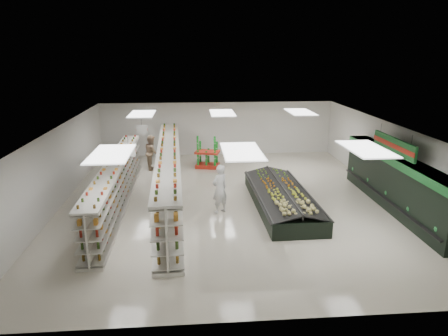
{
  "coord_description": "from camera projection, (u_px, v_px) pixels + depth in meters",
  "views": [
    {
      "loc": [
        -1.51,
        -15.98,
        6.17
      ],
      "look_at": [
        -0.22,
        0.18,
        1.39
      ],
      "focal_mm": 32.0,
      "sensor_mm": 36.0,
      "label": 1
    }
  ],
  "objects": [
    {
      "name": "gondola_center",
      "position": [
        169.0,
        177.0,
        16.96
      ],
      "size": [
        1.45,
        12.5,
        2.16
      ],
      "rotation": [
        0.0,
        0.0,
        0.04
      ],
      "color": "silver",
      "rests_on": "floor"
    },
    {
      "name": "produce_wall_case",
      "position": [
        396.0,
        180.0,
        15.85
      ],
      "size": [
        0.93,
        8.0,
        2.2
      ],
      "color": "black",
      "rests_on": "floor"
    },
    {
      "name": "gondola_left",
      "position": [
        117.0,
        186.0,
        16.4
      ],
      "size": [
        0.97,
        10.62,
        1.84
      ],
      "rotation": [
        0.0,
        0.0,
        0.02
      ],
      "color": "silver",
      "rests_on": "floor"
    },
    {
      "name": "soda_endcap",
      "position": [
        207.0,
        153.0,
        21.72
      ],
      "size": [
        1.46,
        1.15,
        1.65
      ],
      "rotation": [
        0.0,
        0.0,
        -0.23
      ],
      "color": "red",
      "rests_on": "floor"
    },
    {
      "name": "aisle_sign_far",
      "position": [
        142.0,
        130.0,
        17.98
      ],
      "size": [
        0.52,
        0.06,
        0.75
      ],
      "color": "white",
      "rests_on": "ceiling"
    },
    {
      "name": "ceiling",
      "position": [
        230.0,
        127.0,
        16.23
      ],
      "size": [
        14.0,
        16.0,
        0.02
      ],
      "primitive_type": "cube",
      "color": "white",
      "rests_on": "wall_back"
    },
    {
      "name": "wall_back",
      "position": [
        217.0,
        129.0,
        24.33
      ],
      "size": [
        14.0,
        0.02,
        3.2
      ],
      "primitive_type": "cube",
      "color": "white",
      "rests_on": "floor"
    },
    {
      "name": "wall_left",
      "position": [
        58.0,
        168.0,
        16.15
      ],
      "size": [
        0.02,
        16.0,
        3.2
      ],
      "primitive_type": "cube",
      "color": "white",
      "rests_on": "floor"
    },
    {
      "name": "wall_front",
      "position": [
        262.0,
        261.0,
        9.04
      ],
      "size": [
        14.0,
        0.02,
        3.2
      ],
      "primitive_type": "cube",
      "color": "white",
      "rests_on": "floor"
    },
    {
      "name": "hortifruti_banner",
      "position": [
        394.0,
        145.0,
        15.43
      ],
      "size": [
        0.12,
        3.2,
        0.95
      ],
      "color": "#1B682B",
      "rests_on": "ceiling"
    },
    {
      "name": "wall_right",
      "position": [
        391.0,
        161.0,
        17.22
      ],
      "size": [
        0.02,
        16.0,
        3.2
      ],
      "primitive_type": "cube",
      "color": "white",
      "rests_on": "floor"
    },
    {
      "name": "floor",
      "position": [
        229.0,
        200.0,
        17.14
      ],
      "size": [
        16.0,
        16.0,
        0.0
      ],
      "primitive_type": "plane",
      "color": "beige",
      "rests_on": "ground"
    },
    {
      "name": "shopper_background",
      "position": [
        152.0,
        152.0,
        21.37
      ],
      "size": [
        0.72,
        0.99,
        1.86
      ],
      "primitive_type": "imported",
      "rotation": [
        0.0,
        0.0,
        1.76
      ],
      "color": "#9C8C60",
      "rests_on": "floor"
    },
    {
      "name": "shopper_main",
      "position": [
        220.0,
        189.0,
        15.58
      ],
      "size": [
        0.85,
        0.8,
        1.96
      ],
      "primitive_type": "imported",
      "rotation": [
        0.0,
        0.0,
        3.76
      ],
      "color": "silver",
      "rests_on": "floor"
    },
    {
      "name": "aisle_sign_near",
      "position": [
        128.0,
        151.0,
        14.16
      ],
      "size": [
        0.52,
        0.06,
        0.75
      ],
      "color": "white",
      "rests_on": "ceiling"
    },
    {
      "name": "produce_island",
      "position": [
        282.0,
        197.0,
        16.31
      ],
      "size": [
        2.32,
        6.14,
        0.91
      ],
      "rotation": [
        0.0,
        0.0,
        0.02
      ],
      "color": "black",
      "rests_on": "floor"
    }
  ]
}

